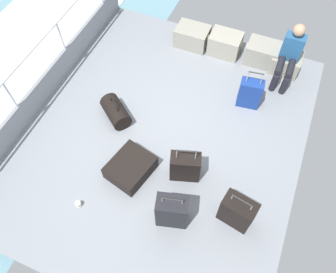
{
  "coord_description": "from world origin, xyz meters",
  "views": [
    {
      "loc": [
        1.22,
        -2.74,
        4.61
      ],
      "look_at": [
        0.16,
        -0.19,
        0.25
      ],
      "focal_mm": 35.93,
      "sensor_mm": 36.0,
      "label": 1
    }
  ],
  "objects_px": {
    "paper_cup": "(78,204)",
    "cargo_crate_0": "(192,36)",
    "suitcase_2": "(131,168)",
    "duffel_bag": "(116,112)",
    "suitcase_1": "(172,211)",
    "suitcase_4": "(250,93)",
    "suitcase_3": "(185,167)",
    "suitcase_0": "(237,212)",
    "cargo_crate_1": "(225,44)",
    "cargo_crate_2": "(262,53)",
    "passenger_seated": "(290,54)",
    "cargo_crate_3": "(286,63)"
  },
  "relations": [
    {
      "from": "cargo_crate_2",
      "to": "suitcase_2",
      "type": "bearing_deg",
      "value": -112.07
    },
    {
      "from": "suitcase_2",
      "to": "passenger_seated",
      "type": "bearing_deg",
      "value": 59.0
    },
    {
      "from": "cargo_crate_0",
      "to": "duffel_bag",
      "type": "xyz_separation_m",
      "value": [
        -0.55,
        -2.15,
        -0.03
      ]
    },
    {
      "from": "suitcase_3",
      "to": "suitcase_4",
      "type": "bearing_deg",
      "value": 73.19
    },
    {
      "from": "duffel_bag",
      "to": "suitcase_2",
      "type": "bearing_deg",
      "value": -50.92
    },
    {
      "from": "suitcase_1",
      "to": "suitcase_0",
      "type": "bearing_deg",
      "value": 22.75
    },
    {
      "from": "suitcase_1",
      "to": "suitcase_3",
      "type": "relative_size",
      "value": 1.0
    },
    {
      "from": "suitcase_3",
      "to": "paper_cup",
      "type": "distance_m",
      "value": 1.62
    },
    {
      "from": "cargo_crate_1",
      "to": "paper_cup",
      "type": "relative_size",
      "value": 6.14
    },
    {
      "from": "passenger_seated",
      "to": "suitcase_3",
      "type": "height_order",
      "value": "passenger_seated"
    },
    {
      "from": "cargo_crate_3",
      "to": "suitcase_4",
      "type": "height_order",
      "value": "suitcase_4"
    },
    {
      "from": "suitcase_0",
      "to": "suitcase_4",
      "type": "height_order",
      "value": "suitcase_4"
    },
    {
      "from": "cargo_crate_0",
      "to": "passenger_seated",
      "type": "distance_m",
      "value": 1.85
    },
    {
      "from": "paper_cup",
      "to": "cargo_crate_0",
      "type": "bearing_deg",
      "value": 84.96
    },
    {
      "from": "suitcase_1",
      "to": "suitcase_4",
      "type": "bearing_deg",
      "value": 79.9
    },
    {
      "from": "suitcase_1",
      "to": "cargo_crate_0",
      "type": "bearing_deg",
      "value": 105.87
    },
    {
      "from": "cargo_crate_1",
      "to": "suitcase_0",
      "type": "xyz_separation_m",
      "value": [
        1.13,
        -3.11,
        0.07
      ]
    },
    {
      "from": "suitcase_3",
      "to": "paper_cup",
      "type": "xyz_separation_m",
      "value": [
        -1.22,
        -1.04,
        -0.21
      ]
    },
    {
      "from": "cargo_crate_1",
      "to": "cargo_crate_3",
      "type": "relative_size",
      "value": 1.16
    },
    {
      "from": "suitcase_2",
      "to": "duffel_bag",
      "type": "distance_m",
      "value": 1.06
    },
    {
      "from": "cargo_crate_1",
      "to": "suitcase_0",
      "type": "distance_m",
      "value": 3.31
    },
    {
      "from": "suitcase_0",
      "to": "suitcase_2",
      "type": "bearing_deg",
      "value": 176.22
    },
    {
      "from": "paper_cup",
      "to": "suitcase_4",
      "type": "bearing_deg",
      "value": 57.59
    },
    {
      "from": "suitcase_1",
      "to": "duffel_bag",
      "type": "bearing_deg",
      "value": 140.08
    },
    {
      "from": "cargo_crate_3",
      "to": "suitcase_0",
      "type": "relative_size",
      "value": 0.78
    },
    {
      "from": "suitcase_1",
      "to": "duffel_bag",
      "type": "height_order",
      "value": "suitcase_1"
    },
    {
      "from": "cargo_crate_1",
      "to": "suitcase_3",
      "type": "xyz_separation_m",
      "value": [
        0.24,
        -2.74,
        0.06
      ]
    },
    {
      "from": "cargo_crate_2",
      "to": "suitcase_0",
      "type": "distance_m",
      "value": 3.18
    },
    {
      "from": "duffel_bag",
      "to": "paper_cup",
      "type": "relative_size",
      "value": 6.46
    },
    {
      "from": "suitcase_1",
      "to": "suitcase_2",
      "type": "xyz_separation_m",
      "value": [
        -0.85,
        0.45,
        -0.18
      ]
    },
    {
      "from": "cargo_crate_0",
      "to": "suitcase_2",
      "type": "relative_size",
      "value": 0.85
    },
    {
      "from": "suitcase_3",
      "to": "duffel_bag",
      "type": "xyz_separation_m",
      "value": [
        -1.44,
        0.56,
        -0.1
      ]
    },
    {
      "from": "duffel_bag",
      "to": "suitcase_1",
      "type": "bearing_deg",
      "value": -39.92
    },
    {
      "from": "suitcase_4",
      "to": "paper_cup",
      "type": "distance_m",
      "value": 3.24
    },
    {
      "from": "suitcase_2",
      "to": "duffel_bag",
      "type": "relative_size",
      "value": 1.18
    },
    {
      "from": "cargo_crate_0",
      "to": "duffel_bag",
      "type": "distance_m",
      "value": 2.22
    },
    {
      "from": "cargo_crate_3",
      "to": "duffel_bag",
      "type": "distance_m",
      "value": 3.19
    },
    {
      "from": "cargo_crate_0",
      "to": "cargo_crate_2",
      "type": "relative_size",
      "value": 1.05
    },
    {
      "from": "cargo_crate_2",
      "to": "suitcase_1",
      "type": "bearing_deg",
      "value": -96.25
    },
    {
      "from": "suitcase_3",
      "to": "suitcase_4",
      "type": "relative_size",
      "value": 0.94
    },
    {
      "from": "cargo_crate_3",
      "to": "duffel_bag",
      "type": "xyz_separation_m",
      "value": [
        -2.36,
        -2.16,
        -0.02
      ]
    },
    {
      "from": "cargo_crate_0",
      "to": "suitcase_4",
      "type": "relative_size",
      "value": 0.84
    },
    {
      "from": "suitcase_2",
      "to": "suitcase_3",
      "type": "relative_size",
      "value": 1.05
    },
    {
      "from": "cargo_crate_2",
      "to": "suitcase_3",
      "type": "distance_m",
      "value": 2.82
    },
    {
      "from": "duffel_bag",
      "to": "suitcase_4",
      "type": "bearing_deg",
      "value": 30.0
    },
    {
      "from": "cargo_crate_1",
      "to": "suitcase_0",
      "type": "height_order",
      "value": "suitcase_0"
    },
    {
      "from": "passenger_seated",
      "to": "suitcase_3",
      "type": "relative_size",
      "value": 1.45
    },
    {
      "from": "cargo_crate_3",
      "to": "cargo_crate_2",
      "type": "bearing_deg",
      "value": 173.19
    },
    {
      "from": "suitcase_3",
      "to": "cargo_crate_1",
      "type": "bearing_deg",
      "value": 95.04
    },
    {
      "from": "suitcase_4",
      "to": "suitcase_3",
      "type": "bearing_deg",
      "value": -106.81
    }
  ]
}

